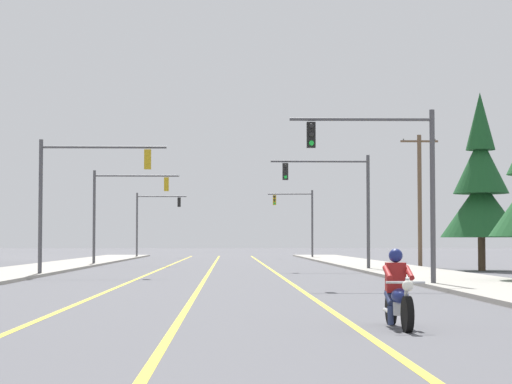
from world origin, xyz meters
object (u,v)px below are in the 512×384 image
motorcycle_with_rider (398,296)px  utility_pole_right_far (420,197)px  traffic_signal_far_right (300,214)px  traffic_signal_far_left (151,215)px  traffic_signal_near_left (78,185)px  traffic_signal_mid_left (119,202)px  traffic_signal_near_right (391,169)px  traffic_signal_mid_right (340,194)px  conifer_tree_right_verge_far (481,188)px

motorcycle_with_rider → utility_pole_right_far: bearing=78.3°
traffic_signal_far_right → utility_pole_right_far: (5.48, -27.73, 0.29)m
traffic_signal_far_right → traffic_signal_far_left: size_ratio=1.00×
traffic_signal_near_left → traffic_signal_mid_left: bearing=90.9°
utility_pole_right_far → motorcycle_with_rider: bearing=-101.7°
traffic_signal_near_right → traffic_signal_far_right: bearing=89.2°
traffic_signal_far_right → traffic_signal_mid_right: bearing=-90.8°
traffic_signal_far_left → traffic_signal_mid_left: bearing=-89.5°
traffic_signal_mid_right → utility_pole_right_far: bearing=54.8°
motorcycle_with_rider → traffic_signal_near_left: (-9.96, 26.26, 3.57)m
traffic_signal_far_right → traffic_signal_far_left: 14.86m
motorcycle_with_rider → traffic_signal_far_right: bearing=87.3°
traffic_signal_mid_right → traffic_signal_mid_left: same height
motorcycle_with_rider → traffic_signal_far_left: 76.19m
traffic_signal_mid_right → traffic_signal_far_right: 36.20m
traffic_signal_mid_left → conifer_tree_right_verge_far: bearing=-29.7°
traffic_signal_near_right → traffic_signal_far_left: bearing=102.4°
traffic_signal_near_left → traffic_signal_far_left: (-0.59, 49.12, -0.06)m
traffic_signal_mid_right → traffic_signal_mid_left: size_ratio=1.00×
traffic_signal_far_left → utility_pole_right_far: bearing=-59.7°
traffic_signal_far_right → conifer_tree_right_verge_far: 36.86m
traffic_signal_mid_left → conifer_tree_right_verge_far: size_ratio=0.64×
motorcycle_with_rider → traffic_signal_mid_left: size_ratio=0.35×
traffic_signal_near_left → traffic_signal_far_left: 49.12m
utility_pole_right_far → conifer_tree_right_verge_far: 8.59m
motorcycle_with_rider → traffic_signal_mid_right: traffic_signal_mid_right is taller
conifer_tree_right_verge_far → traffic_signal_mid_left: bearing=150.3°
utility_pole_right_far → traffic_signal_mid_left: bearing=170.0°
conifer_tree_right_verge_far → traffic_signal_near_left: bearing=-159.5°
traffic_signal_near_right → traffic_signal_far_left: size_ratio=1.00×
motorcycle_with_rider → traffic_signal_mid_left: bearing=102.7°
traffic_signal_near_left → traffic_signal_far_right: same height
motorcycle_with_rider → traffic_signal_far_left: bearing=98.0°
traffic_signal_near_left → conifer_tree_right_verge_far: bearing=20.5°
traffic_signal_far_left → traffic_signal_near_right: bearing=-77.6°
motorcycle_with_rider → traffic_signal_mid_left: (-10.27, 45.69, 3.56)m
traffic_signal_near_right → traffic_signal_mid_left: bearing=113.2°
traffic_signal_far_left → traffic_signal_mid_right: bearing=-72.2°
traffic_signal_mid_right → utility_pole_right_far: (5.98, 8.47, 0.21)m
traffic_signal_mid_left → utility_pole_right_far: (19.07, -3.38, 0.19)m
traffic_signal_near_right → conifer_tree_right_verge_far: 19.71m
traffic_signal_far_right → utility_pole_right_far: utility_pole_right_far is taller
traffic_signal_near_right → traffic_signal_far_left: (-13.10, 59.56, -0.02)m
utility_pole_right_far → traffic_signal_far_right: bearing=101.2°
traffic_signal_near_left → traffic_signal_far_right: size_ratio=1.00×
motorcycle_with_rider → traffic_signal_mid_left: 46.96m
traffic_signal_near_right → traffic_signal_far_right: size_ratio=1.00×
motorcycle_with_rider → traffic_signal_far_right: 70.20m
traffic_signal_mid_right → traffic_signal_far_right: same height
traffic_signal_mid_left → utility_pole_right_far: bearing=-10.0°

